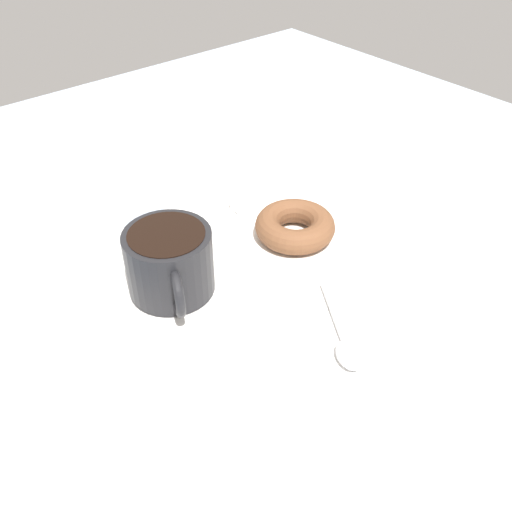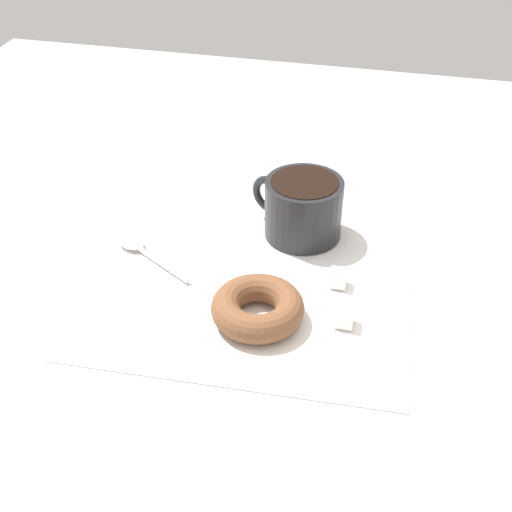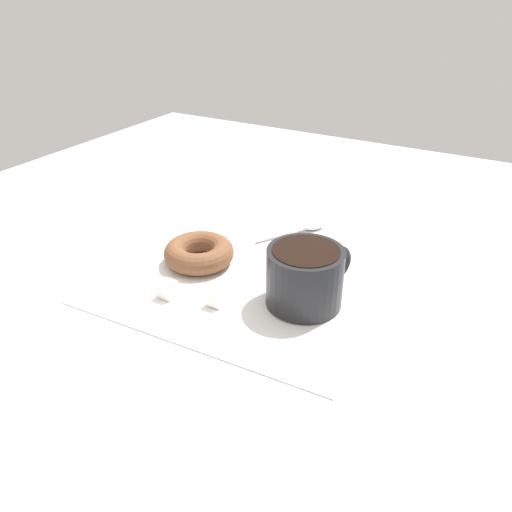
{
  "view_description": "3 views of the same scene",
  "coord_description": "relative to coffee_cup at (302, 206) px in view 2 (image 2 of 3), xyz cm",
  "views": [
    {
      "loc": [
        -34.18,
        29.79,
        38.55
      ],
      "look_at": [
        0.84,
        0.24,
        2.3
      ],
      "focal_mm": 40.0,
      "sensor_mm": 36.0,
      "label": 1
    },
    {
      "loc": [
        14.53,
        -57.58,
        45.75
      ],
      "look_at": [
        0.84,
        0.24,
        2.3
      ],
      "focal_mm": 50.0,
      "sensor_mm": 36.0,
      "label": 2
    },
    {
      "loc": [
        47.62,
        26.65,
        32.91
      ],
      "look_at": [
        0.84,
        0.24,
        2.3
      ],
      "focal_mm": 35.0,
      "sensor_mm": 36.0,
      "label": 3
    }
  ],
  "objects": [
    {
      "name": "spoon",
      "position": [
        -16.63,
        -7.47,
        -3.11
      ],
      "size": [
        10.53,
        7.28,
        0.9
      ],
      "color": "silver",
      "rests_on": "napkin"
    },
    {
      "name": "sugar_cube",
      "position": [
        6.73,
        -14.28,
        -2.6
      ],
      "size": [
        1.81,
        1.81,
        1.81
      ],
      "primitive_type": "cube",
      "color": "white",
      "rests_on": "napkin"
    },
    {
      "name": "coffee_cup",
      "position": [
        0.0,
        0.0,
        0.0
      ],
      "size": [
        10.83,
        8.61,
        6.74
      ],
      "color": "black",
      "rests_on": "napkin"
    },
    {
      "name": "ground_plane",
      "position": [
        -4.15,
        -8.44,
        -4.81
      ],
      "size": [
        120.0,
        120.0,
        2.0
      ],
      "primitive_type": "cube",
      "color": "#99A8B7"
    },
    {
      "name": "donut",
      "position": [
        -1.42,
        -15.52,
        -2.1
      ],
      "size": [
        8.99,
        8.99,
        2.82
      ],
      "primitive_type": "torus",
      "color": "brown",
      "rests_on": "napkin"
    },
    {
      "name": "napkin",
      "position": [
        -3.32,
        -8.2,
        -3.66
      ],
      "size": [
        33.85,
        33.85,
        0.3
      ],
      "primitive_type": "cube",
      "rotation": [
        0.0,
        0.0,
        0.04
      ],
      "color": "white",
      "rests_on": "ground_plane"
    },
    {
      "name": "sugar_cube_extra",
      "position": [
        5.36,
        -8.72,
        -2.66
      ],
      "size": [
        1.7,
        1.7,
        1.7
      ],
      "primitive_type": "cube",
      "color": "white",
      "rests_on": "napkin"
    }
  ]
}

